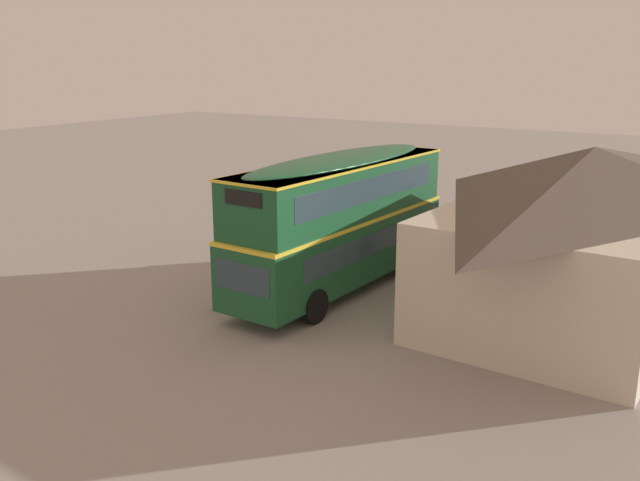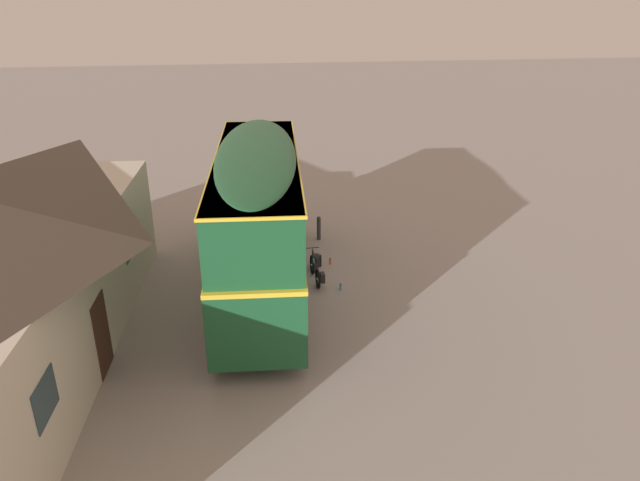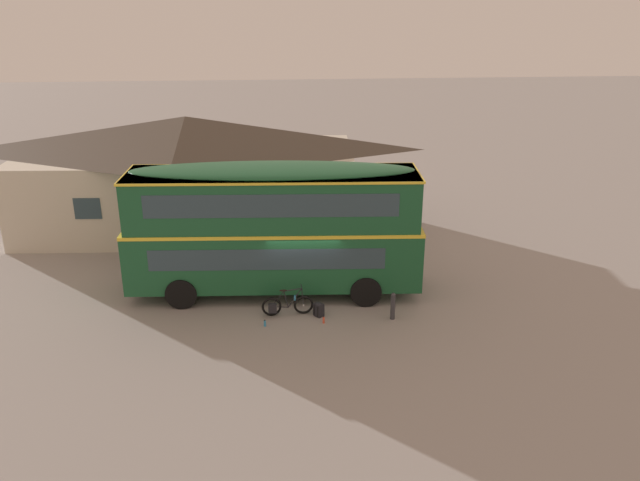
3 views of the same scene
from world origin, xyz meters
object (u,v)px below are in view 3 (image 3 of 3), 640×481
object	(u,v)px
backpack_on_ground	(319,309)
water_bottle_blue_sports	(265,323)
double_decker_bus	(274,224)
water_bottle_red_squeeze	(324,320)
kerb_bollard	(393,306)
touring_bicycle	(286,305)

from	to	relation	value
backpack_on_ground	water_bottle_blue_sports	bearing A→B (deg)	-162.01
double_decker_bus	backpack_on_ground	world-z (taller)	double_decker_bus
water_bottle_red_squeeze	kerb_bollard	distance (m)	2.38
water_bottle_red_squeeze	touring_bicycle	bearing A→B (deg)	151.54
backpack_on_ground	kerb_bollard	xyz separation A→B (m)	(2.47, -0.42, 0.24)
backpack_on_ground	water_bottle_blue_sports	size ratio (longest dim) A/B	2.18
backpack_on_ground	water_bottle_blue_sports	xyz separation A→B (m)	(-1.83, -0.60, -0.15)
double_decker_bus	touring_bicycle	xyz separation A→B (m)	(0.32, -1.86, -2.27)
touring_bicycle	kerb_bollard	bearing A→B (deg)	-8.90
double_decker_bus	water_bottle_blue_sports	bearing A→B (deg)	-98.70
backpack_on_ground	touring_bicycle	bearing A→B (deg)	172.93
kerb_bollard	water_bottle_blue_sports	bearing A→B (deg)	-177.70
touring_bicycle	water_bottle_red_squeeze	bearing A→B (deg)	-28.46
backpack_on_ground	water_bottle_red_squeeze	distance (m)	0.56
water_bottle_blue_sports	touring_bicycle	bearing A→B (deg)	45.58
backpack_on_ground	water_bottle_red_squeeze	xyz separation A→B (m)	(0.12, -0.53, -0.14)
double_decker_bus	kerb_bollard	world-z (taller)	double_decker_bus
water_bottle_blue_sports	kerb_bollard	distance (m)	4.32
double_decker_bus	water_bottle_red_squeeze	distance (m)	3.90
touring_bicycle	backpack_on_ground	size ratio (longest dim) A/B	3.53
backpack_on_ground	water_bottle_blue_sports	distance (m)	1.93
kerb_bollard	water_bottle_red_squeeze	bearing A→B (deg)	-177.32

